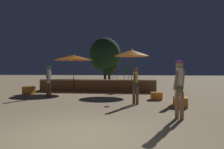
# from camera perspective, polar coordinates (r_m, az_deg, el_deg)

# --- Properties ---
(ground_plane) EXTENTS (120.00, 120.00, 0.00)m
(ground_plane) POSITION_cam_1_polar(r_m,az_deg,el_deg) (5.34, -9.77, -15.63)
(ground_plane) COLOR tan
(wooden_deck) EXTENTS (8.40, 2.48, 0.87)m
(wooden_deck) POSITION_cam_1_polar(r_m,az_deg,el_deg) (16.68, -3.35, -2.78)
(wooden_deck) COLOR brown
(wooden_deck) RESTS_ON ground
(patio_umbrella_0) EXTENTS (2.74, 2.74, 2.70)m
(patio_umbrella_0) POSITION_cam_1_polar(r_m,az_deg,el_deg) (15.83, -9.98, 4.37)
(patio_umbrella_0) COLOR brown
(patio_umbrella_0) RESTS_ON ground
(patio_umbrella_1) EXTENTS (2.38, 2.38, 3.01)m
(patio_umbrella_1) POSITION_cam_1_polar(r_m,az_deg,el_deg) (14.90, 5.10, 5.61)
(patio_umbrella_1) COLOR brown
(patio_umbrella_1) RESTS_ON ground
(cube_seat_0) EXTENTS (0.60, 0.60, 0.38)m
(cube_seat_0) POSITION_cam_1_polar(r_m,az_deg,el_deg) (11.70, 11.48, -5.50)
(cube_seat_0) COLOR orange
(cube_seat_0) RESTS_ON ground
(cube_seat_1) EXTENTS (0.69, 0.69, 0.40)m
(cube_seat_1) POSITION_cam_1_polar(r_m,az_deg,el_deg) (9.68, 17.44, -6.87)
(cube_seat_1) COLOR orange
(cube_seat_1) RESTS_ON ground
(cube_seat_2) EXTENTS (0.71, 0.71, 0.50)m
(cube_seat_2) POSITION_cam_1_polar(r_m,az_deg,el_deg) (15.00, -20.92, -3.87)
(cube_seat_2) COLOR orange
(cube_seat_2) RESTS_ON ground
(person_0) EXTENTS (0.45, 0.44, 1.85)m
(person_0) POSITION_cam_1_polar(r_m,az_deg,el_deg) (7.17, 17.21, -2.65)
(person_0) COLOR #997051
(person_0) RESTS_ON ground
(person_1) EXTENTS (0.30, 0.55, 1.82)m
(person_1) POSITION_cam_1_polar(r_m,az_deg,el_deg) (10.77, 16.98, -1.73)
(person_1) COLOR tan
(person_1) RESTS_ON ground
(person_2) EXTENTS (0.30, 0.57, 1.80)m
(person_2) POSITION_cam_1_polar(r_m,az_deg,el_deg) (13.04, -16.20, -1.15)
(person_2) COLOR brown
(person_2) RESTS_ON ground
(person_3) EXTENTS (0.28, 0.49, 1.68)m
(person_3) POSITION_cam_1_polar(r_m,az_deg,el_deg) (9.88, 6.19, -2.54)
(person_3) COLOR brown
(person_3) RESTS_ON ground
(bistro_chair_0) EXTENTS (0.44, 0.44, 0.90)m
(bistro_chair_0) POSITION_cam_1_polar(r_m,az_deg,el_deg) (17.11, 0.96, 0.73)
(bistro_chair_0) COLOR #47474C
(bistro_chair_0) RESTS_ON wooden_deck
(bistro_chair_1) EXTENTS (0.42, 0.43, 0.90)m
(bistro_chair_1) POSITION_cam_1_polar(r_m,az_deg,el_deg) (15.88, 3.84, 0.70)
(bistro_chair_1) COLOR #1E4C47
(bistro_chair_1) RESTS_ON wooden_deck
(frisbee_disc) EXTENTS (0.25, 0.25, 0.03)m
(frisbee_disc) POSITION_cam_1_polar(r_m,az_deg,el_deg) (9.24, -1.26, -8.33)
(frisbee_disc) COLOR #E54C99
(frisbee_disc) RESTS_ON ground
(background_tree_0) EXTENTS (1.81, 1.81, 2.97)m
(background_tree_0) POSITION_cam_1_polar(r_m,az_deg,el_deg) (23.60, -0.71, 2.16)
(background_tree_0) COLOR #3D2B1C
(background_tree_0) RESTS_ON ground
(background_tree_1) EXTENTS (3.41, 3.41, 5.07)m
(background_tree_1) POSITION_cam_1_polar(r_m,az_deg,el_deg) (23.81, -1.85, 5.10)
(background_tree_1) COLOR #3D2B1C
(background_tree_1) RESTS_ON ground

